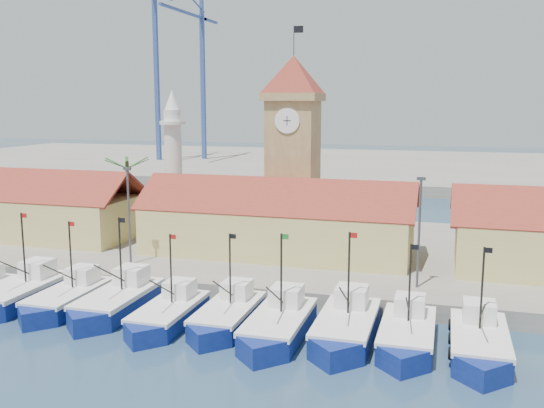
% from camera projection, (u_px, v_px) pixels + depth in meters
% --- Properties ---
extents(ground, '(400.00, 400.00, 0.00)m').
position_uv_depth(ground, '(200.00, 341.00, 42.00)').
color(ground, '#1D384E').
rests_on(ground, ground).
extents(quay, '(140.00, 32.00, 1.50)m').
position_uv_depth(quay, '(288.00, 250.00, 64.60)').
color(quay, gray).
rests_on(quay, ground).
extents(terminal, '(240.00, 80.00, 2.00)m').
position_uv_depth(terminal, '(379.00, 167.00, 145.99)').
color(terminal, gray).
rests_on(terminal, ground).
extents(boat_1, '(3.81, 10.45, 7.91)m').
position_uv_depth(boat_1, '(19.00, 295.00, 49.41)').
color(boat_1, navy).
rests_on(boat_1, ground).
extents(boat_2, '(3.58, 9.80, 7.42)m').
position_uv_depth(boat_2, '(66.00, 300.00, 48.24)').
color(boat_2, navy).
rests_on(boat_2, ground).
extents(boat_3, '(3.82, 10.48, 7.93)m').
position_uv_depth(boat_3, '(116.00, 303.00, 47.34)').
color(boat_3, navy).
rests_on(boat_3, ground).
extents(boat_4, '(3.45, 9.45, 7.15)m').
position_uv_depth(boat_4, '(167.00, 316.00, 44.77)').
color(boat_4, navy).
rests_on(boat_4, ground).
extents(boat_5, '(3.51, 9.60, 7.27)m').
position_uv_depth(boat_5, '(226.00, 317.00, 44.45)').
color(boat_5, navy).
rests_on(boat_5, ground).
extents(boat_6, '(3.74, 10.25, 7.75)m').
position_uv_depth(boat_6, '(278.00, 328.00, 42.32)').
color(boat_6, navy).
rests_on(boat_6, ground).
extents(boat_7, '(3.83, 10.50, 7.94)m').
position_uv_depth(boat_7, '(345.00, 329.00, 41.94)').
color(boat_7, navy).
rests_on(boat_7, ground).
extents(boat_8, '(3.55, 9.73, 7.37)m').
position_uv_depth(boat_8, '(407.00, 337.00, 40.76)').
color(boat_8, navy).
rests_on(boat_8, ground).
extents(boat_9, '(3.64, 9.96, 7.54)m').
position_uv_depth(boat_9, '(480.00, 346.00, 39.24)').
color(boat_9, navy).
rests_on(boat_9, ground).
extents(hall_left, '(31.20, 10.13, 7.61)m').
position_uv_depth(hall_left, '(8.00, 212.00, 69.09)').
color(hall_left, '#D5C575').
rests_on(hall_left, quay).
extents(hall_center, '(27.04, 10.13, 7.61)m').
position_uv_depth(hall_center, '(278.00, 228.00, 60.27)').
color(hall_center, '#D5C575').
rests_on(hall_center, quay).
extents(clock_tower, '(5.80, 5.80, 22.70)m').
position_uv_depth(clock_tower, '(293.00, 144.00, 64.63)').
color(clock_tower, tan).
rests_on(clock_tower, quay).
extents(minaret, '(3.00, 3.00, 16.30)m').
position_uv_depth(minaret, '(173.00, 159.00, 71.03)').
color(minaret, silver).
rests_on(minaret, quay).
extents(palm_tree, '(5.60, 5.03, 8.39)m').
position_uv_depth(palm_tree, '(128.00, 189.00, 71.09)').
color(palm_tree, brown).
rests_on(palm_tree, quay).
extents(lamp_posts, '(80.70, 0.25, 9.03)m').
position_uv_depth(lamp_posts, '(259.00, 218.00, 52.15)').
color(lamp_posts, '#3F3F44').
rests_on(lamp_posts, quay).
extents(crane_blue_far, '(1.00, 32.59, 48.50)m').
position_uv_depth(crane_blue_far, '(154.00, 50.00, 147.56)').
color(crane_blue_far, '#314C95').
rests_on(crane_blue_far, terminal).
extents(crane_blue_near, '(1.00, 32.97, 43.05)m').
position_uv_depth(crane_blue_near, '(200.00, 63.00, 150.85)').
color(crane_blue_near, '#314C95').
rests_on(crane_blue_near, terminal).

